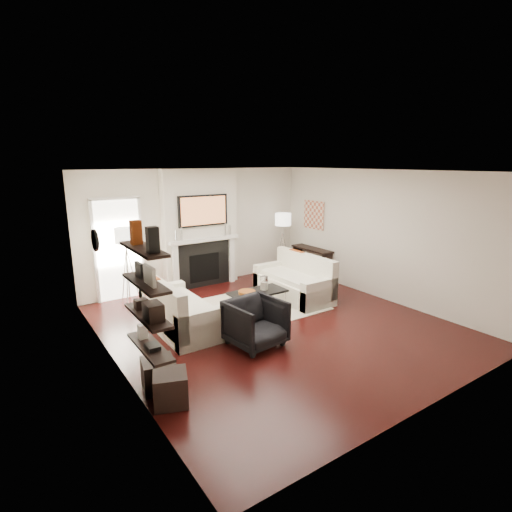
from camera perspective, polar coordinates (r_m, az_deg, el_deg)
room_envelope at (r=6.86m, az=2.81°, el=0.66°), size 6.00×6.00×6.00m
chimney_breast at (r=9.28m, az=-7.93°, el=3.91°), size 1.80×0.25×2.70m
fireplace_surround at (r=9.33m, az=-7.39°, el=-1.23°), size 1.30×0.02×1.04m
firebox at (r=9.34m, az=-7.37°, el=-1.65°), size 0.75×0.02×0.65m
mantel_pilaster_l at (r=9.01m, az=-11.40°, el=-1.72°), size 0.12×0.08×1.10m
mantel_pilaster_r at (r=9.63m, az=-3.50°, el=-0.49°), size 0.12×0.08×1.10m
mantel_shelf at (r=9.15m, az=-7.36°, el=2.34°), size 1.70×0.18×0.07m
tv_body at (r=9.07m, az=-7.56°, el=6.46°), size 1.20×0.06×0.70m
tv_screen at (r=9.05m, az=-7.47°, el=6.44°), size 1.10×0.00×0.62m
candlestick_l_tall at (r=8.90m, az=-10.59°, el=3.11°), size 0.04×0.04×0.30m
candlestick_l_short at (r=8.86m, az=-11.35°, el=2.83°), size 0.04×0.04×0.24m
candlestick_r_tall at (r=9.39m, az=-4.43°, el=3.83°), size 0.04×0.04×0.30m
candlestick_r_short at (r=9.45m, az=-3.74°, el=3.73°), size 0.04×0.04×0.24m
hallway_panel at (r=8.79m, az=-19.03°, el=0.78°), size 0.90×0.02×2.10m
door_trim_l at (r=8.67m, az=-22.04°, el=0.35°), size 0.06×0.06×2.16m
door_trim_r at (r=8.91m, az=-16.03°, el=1.15°), size 0.06×0.06×2.16m
door_trim_top at (r=8.62m, az=-19.54°, el=7.78°), size 1.02×0.06×0.06m
rug at (r=8.08m, az=-0.61°, el=-7.30°), size 2.60×2.00×0.01m
loveseat_left_base at (r=7.13m, az=-10.69°, el=-8.67°), size 0.85×1.80×0.42m
loveseat_left_back at (r=6.91m, az=-13.37°, el=-6.75°), size 0.18×1.80×0.80m
loveseat_left_arm_n at (r=6.42m, az=-7.78°, el=-10.26°), size 0.85×0.18×0.60m
loveseat_left_arm_s at (r=7.81m, az=-13.13°, el=-6.11°), size 0.85×0.18×0.60m
loveseat_left_cushion at (r=7.06m, az=-10.41°, el=-6.63°), size 0.63×1.44×0.10m
pillow_left_orange at (r=7.11m, az=-14.33°, el=-4.48°), size 0.10×0.42×0.42m
pillow_left_charcoal at (r=6.58m, az=-12.52°, el=-5.94°), size 0.10×0.40×0.40m
loveseat_right_base at (r=8.59m, az=5.30°, el=-4.62°), size 0.85×1.80×0.42m
loveseat_right_back at (r=8.71m, az=7.05°, el=-2.25°), size 0.18×1.80×0.80m
loveseat_right_arm_n at (r=7.99m, az=9.01°, el=-5.47°), size 0.85×0.18×0.60m
loveseat_right_arm_s at (r=9.18m, az=2.11°, el=-2.80°), size 0.85×0.18×0.60m
loveseat_right_cushion at (r=8.48m, az=5.08°, el=-3.01°), size 0.63×1.44×0.10m
pillow_right_orange at (r=8.88m, az=5.82°, el=-0.55°), size 0.10×0.42×0.42m
pillow_right_charcoal at (r=8.44m, az=8.43°, el=-1.43°), size 0.10×0.40×0.40m
coffee_table at (r=7.72m, az=0.25°, el=-5.18°), size 1.10×0.55×0.04m
coffee_leg_nw at (r=7.36m, az=-2.02°, el=-7.88°), size 0.02×0.02×0.38m
coffee_leg_ne at (r=7.90m, az=4.17°, el=-6.38°), size 0.02×0.02×0.38m
coffee_leg_sw at (r=7.72m, az=-3.77°, el=-6.88°), size 0.02×0.02×0.38m
coffee_leg_se at (r=8.23m, az=2.27°, el=-5.53°), size 0.02×0.02×0.38m
hurricane_glass at (r=7.75m, az=1.17°, el=-3.86°), size 0.15×0.15×0.27m
hurricane_candle at (r=7.77m, az=1.17°, el=-4.32°), size 0.11×0.11×0.17m
copper_bowl at (r=7.58m, az=-1.31°, el=-5.20°), size 0.33×0.33×0.05m
armchair at (r=6.37m, az=-0.05°, el=-9.22°), size 0.88×0.83×0.82m
lamp_left_post at (r=8.38m, az=-17.78°, el=-2.90°), size 0.02×0.02×1.20m
lamp_left_shade at (r=8.19m, az=-18.20°, el=2.81°), size 0.40×0.40×0.30m
lamp_left_leg_a at (r=8.41m, az=-17.06°, el=-2.80°), size 0.25×0.02×1.23m
lamp_left_leg_b at (r=8.46m, az=-18.32°, el=-2.80°), size 0.14×0.22×1.23m
lamp_left_leg_c at (r=8.28m, az=-17.95°, el=-3.12°), size 0.14×0.22×1.23m
lamp_right_post at (r=10.12m, az=3.81°, el=0.48°), size 0.02×0.02×1.20m
lamp_right_shade at (r=9.97m, az=3.89°, el=5.25°), size 0.40×0.40×0.30m
lamp_right_leg_a at (r=10.19m, az=4.30°, el=0.56°), size 0.25×0.02×1.23m
lamp_right_leg_b at (r=10.16m, az=3.24°, el=0.54°), size 0.14×0.22×1.23m
lamp_right_leg_c at (r=10.02m, az=3.90°, el=0.34°), size 0.14×0.22×1.23m
console_top at (r=10.03m, az=8.00°, el=1.02°), size 0.35×1.20×0.04m
console_leg_n at (r=9.73m, az=10.10°, el=-1.72°), size 0.30×0.04×0.71m
console_leg_s at (r=10.52m, az=5.94°, el=-0.44°), size 0.30×0.04×0.71m
wall_art at (r=10.10m, az=8.28°, el=5.82°), size 0.03×0.70×0.70m
shelf_bottom at (r=5.05m, az=-14.93°, el=-12.43°), size 0.25×1.00×0.03m
shelf_lower at (r=4.90m, az=-15.21°, el=-8.21°), size 0.25×1.00×0.04m
shelf_upper at (r=4.77m, az=-15.51°, el=-3.73°), size 0.25×1.00×0.04m
shelf_top at (r=4.67m, az=-15.81°, el=0.97°), size 0.25×1.00×0.04m
decor_magfile_a at (r=4.33m, az=-14.56°, el=2.24°), size 0.12×0.10×0.28m
decor_magfile_b at (r=4.85m, az=-16.78°, el=3.25°), size 0.12×0.10×0.28m
decor_frame_a at (r=4.59m, az=-14.97°, el=-2.70°), size 0.04×0.30×0.22m
decor_frame_b at (r=4.92m, az=-16.33°, el=-1.95°), size 0.04×0.22×0.18m
decor_wine_rack at (r=4.67m, az=-14.45°, el=-7.69°), size 0.18×0.25×0.20m
decor_box_small at (r=5.07m, az=-16.10°, el=-6.58°), size 0.15×0.12×0.12m
decor_books at (r=4.95m, az=-14.57°, el=-12.43°), size 0.14×0.20×0.05m
decor_box_tall at (r=5.22m, az=-15.91°, el=-10.33°), size 0.10×0.10×0.18m
clock_rim at (r=6.48m, az=-22.01°, el=2.09°), size 0.04×0.34×0.34m
clock_face at (r=6.49m, az=-21.80°, el=2.12°), size 0.01×0.29×0.29m
ottoman_near at (r=5.48m, az=-13.75°, el=-16.07°), size 0.47×0.47×0.40m
ottoman_far at (r=5.16m, az=-12.12°, el=-18.00°), size 0.52×0.52×0.40m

